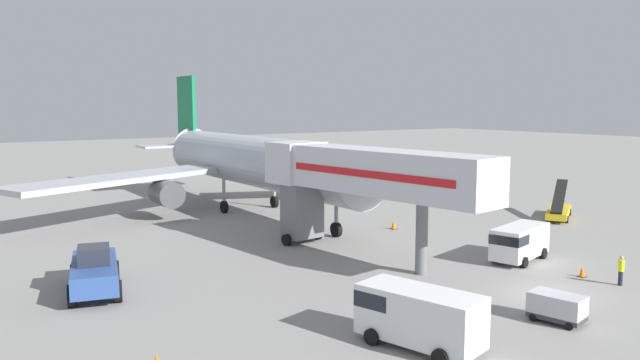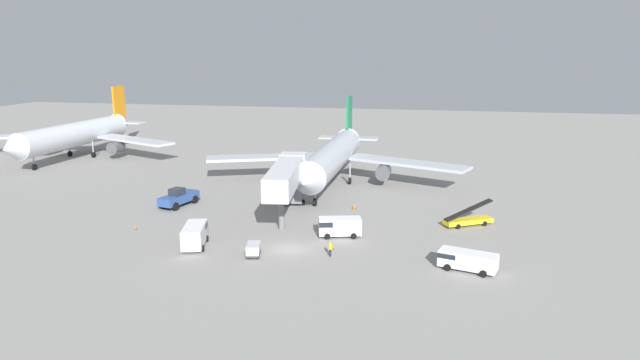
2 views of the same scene
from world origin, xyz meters
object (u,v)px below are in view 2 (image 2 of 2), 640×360
at_px(jet_bridge, 287,176).
at_px(safety_cone_charlie, 136,227).
at_px(belt_loader_truck, 468,220).
at_px(pushback_tug, 179,198).
at_px(baggage_cart_outer_left, 253,249).
at_px(airplane_background, 78,134).
at_px(service_van_mid_center, 195,234).
at_px(airplane_at_gate, 333,156).
at_px(safety_cone_bravo, 332,246).
at_px(ground_crew_worker_foreground, 330,248).
at_px(service_van_rear_left, 466,260).
at_px(safety_cone_alpha, 354,206).
at_px(service_van_near_left, 339,226).

xyz_separation_m(jet_bridge, safety_cone_charlie, (-16.24, -8.78, -5.02)).
relative_size(jet_bridge, belt_loader_truck, 2.86).
xyz_separation_m(jet_bridge, pushback_tug, (-15.82, 1.76, -4.10)).
relative_size(baggage_cart_outer_left, airplane_background, 0.06).
height_order(service_van_mid_center, airplane_background, airplane_background).
height_order(airplane_at_gate, safety_cone_bravo, airplane_at_gate).
height_order(airplane_at_gate, airplane_background, airplane_background).
relative_size(ground_crew_worker_foreground, airplane_background, 0.04).
xyz_separation_m(service_van_rear_left, baggage_cart_outer_left, (-21.23, -0.62, -0.34)).
height_order(jet_bridge, ground_crew_worker_foreground, jet_bridge).
bearing_deg(safety_cone_alpha, airplane_background, 156.62).
bearing_deg(safety_cone_charlie, airplane_background, 131.34).
height_order(jet_bridge, baggage_cart_outer_left, jet_bridge).
relative_size(service_van_near_left, ground_crew_worker_foreground, 3.11).
xyz_separation_m(airplane_at_gate, baggage_cart_outer_left, (-2.11, -33.14, -3.81)).
bearing_deg(airplane_at_gate, pushback_tug, -136.83).
bearing_deg(belt_loader_truck, safety_cone_alpha, 162.86).
bearing_deg(airplane_at_gate, ground_crew_worker_foreground, -79.87).
relative_size(airplane_at_gate, belt_loader_truck, 6.94).
height_order(service_van_rear_left, baggage_cart_outer_left, service_van_rear_left).
height_order(belt_loader_truck, safety_cone_charlie, belt_loader_truck).
relative_size(belt_loader_truck, baggage_cart_outer_left, 2.39).
relative_size(jet_bridge, safety_cone_alpha, 23.40).
height_order(safety_cone_alpha, safety_cone_bravo, safety_cone_alpha).
bearing_deg(service_van_mid_center, pushback_tug, 121.63).
relative_size(service_van_mid_center, safety_cone_charlie, 11.08).
relative_size(service_van_mid_center, safety_cone_bravo, 8.62).
xyz_separation_m(jet_bridge, service_van_rear_left, (21.50, -13.71, -4.19)).
distance_m(airplane_at_gate, safety_cone_alpha, 15.04).
distance_m(airplane_at_gate, safety_cone_bravo, 30.32).
xyz_separation_m(ground_crew_worker_foreground, airplane_background, (-59.07, 43.62, 3.77)).
bearing_deg(safety_cone_alpha, safety_cone_charlie, -149.40).
distance_m(ground_crew_worker_foreground, safety_cone_alpha, 18.23).
bearing_deg(service_van_rear_left, ground_crew_worker_foreground, 176.28).
distance_m(service_van_rear_left, airplane_background, 85.17).
distance_m(airplane_at_gate, airplane_background, 54.74).
distance_m(service_van_mid_center, airplane_background, 62.14).
bearing_deg(safety_cone_bravo, safety_cone_alpha, 90.33).
bearing_deg(airplane_background, airplane_at_gate, -12.63).
height_order(pushback_tug, service_van_rear_left, pushback_tug).
bearing_deg(baggage_cart_outer_left, safety_cone_charlie, 161.42).
height_order(service_van_rear_left, safety_cone_charlie, service_van_rear_left).
height_order(airplane_at_gate, ground_crew_worker_foreground, airplane_at_gate).
relative_size(service_van_mid_center, service_van_near_left, 1.07).
distance_m(safety_cone_bravo, safety_cone_charlie, 24.12).
bearing_deg(baggage_cart_outer_left, service_van_near_left, 46.73).
distance_m(airplane_at_gate, ground_crew_worker_foreground, 32.36).
distance_m(baggage_cart_outer_left, safety_cone_charlie, 17.42).
xyz_separation_m(belt_loader_truck, safety_cone_alpha, (-14.60, 4.50, -0.38)).
xyz_separation_m(jet_bridge, airplane_background, (-51.04, 30.79, -0.63)).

